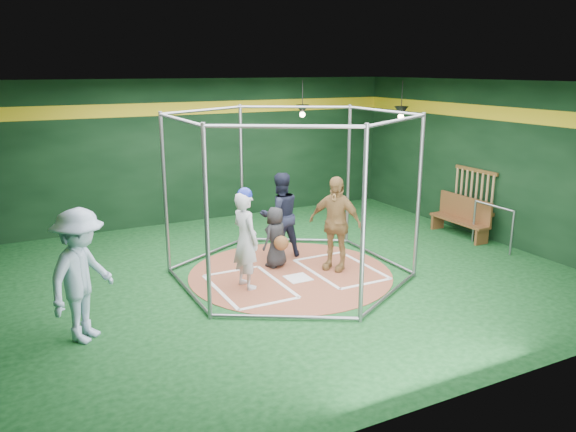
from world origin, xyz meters
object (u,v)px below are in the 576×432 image
dugout_bench (462,216)px  batter_figure (246,238)px  umpire (280,215)px  visitor_leopard (335,223)px

dugout_bench → batter_figure: bearing=-173.6°
batter_figure → dugout_bench: (5.61, 0.63, -0.43)m
batter_figure → umpire: batter_figure is taller
batter_figure → visitor_leopard: 1.86m
visitor_leopard → dugout_bench: visitor_leopard is taller
batter_figure → umpire: bearing=43.8°
visitor_leopard → umpire: size_ratio=1.04×
batter_figure → umpire: 1.75m
umpire → dugout_bench: 4.40m
visitor_leopard → umpire: visitor_leopard is taller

